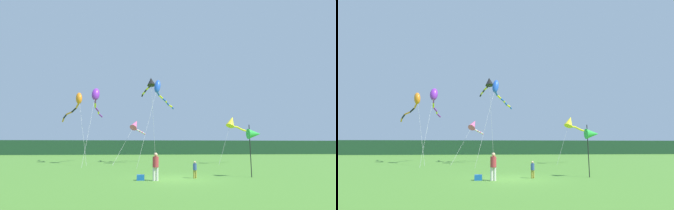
% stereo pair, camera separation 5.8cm
% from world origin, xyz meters
% --- Properties ---
extents(ground_plane, '(120.00, 120.00, 0.00)m').
position_xyz_m(ground_plane, '(0.00, 0.00, 0.00)').
color(ground_plane, '#4C842D').
extents(distant_treeline, '(108.00, 2.84, 3.37)m').
position_xyz_m(distant_treeline, '(0.00, 45.00, 1.69)').
color(distant_treeline, '#1E4228').
rests_on(distant_treeline, ground).
extents(person_adult, '(0.37, 0.37, 1.66)m').
position_xyz_m(person_adult, '(-1.34, -0.81, 0.93)').
color(person_adult, silver).
rests_on(person_adult, ground).
extents(person_child, '(0.24, 0.24, 1.09)m').
position_xyz_m(person_child, '(1.24, 0.11, 0.61)').
color(person_child, olive).
rests_on(person_child, ground).
extents(cooler_box, '(0.46, 0.31, 0.33)m').
position_xyz_m(cooler_box, '(-2.24, -0.52, 0.16)').
color(cooler_box, '#1959B2').
rests_on(cooler_box, ground).
extents(banner_flag_pole, '(0.90, 0.70, 3.52)m').
position_xyz_m(banner_flag_pole, '(5.47, 0.31, 2.85)').
color(banner_flag_pole, black).
rests_on(banner_flag_pole, ground).
extents(kite_yellow, '(5.50, 3.87, 5.74)m').
position_xyz_m(kite_yellow, '(8.31, 12.47, 4.83)').
color(kite_yellow, '#B2B2B2').
rests_on(kite_yellow, ground).
extents(kite_black, '(1.96, 5.04, 10.66)m').
position_xyz_m(kite_black, '(-1.51, 14.04, 9.93)').
color(kite_black, '#B2B2B2').
rests_on(kite_black, ground).
extents(kite_purple, '(1.04, 10.45, 9.00)m').
position_xyz_m(kite_purple, '(-8.07, 13.58, 7.88)').
color(kite_purple, '#B2B2B2').
rests_on(kite_purple, ground).
extents(kite_rainbow, '(3.43, 7.28, 5.63)m').
position_xyz_m(kite_rainbow, '(-3.35, 15.75, 4.72)').
color(kite_rainbow, '#B2B2B2').
rests_on(kite_rainbow, ground).
extents(kite_orange, '(6.00, 9.61, 8.77)m').
position_xyz_m(kite_orange, '(-10.73, 15.23, 7.56)').
color(kite_orange, '#B2B2B2').
rests_on(kite_orange, ground).
extents(kite_blue, '(4.46, 8.88, 9.74)m').
position_xyz_m(kite_blue, '(-0.52, 11.99, 8.55)').
color(kite_blue, '#B2B2B2').
rests_on(kite_blue, ground).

